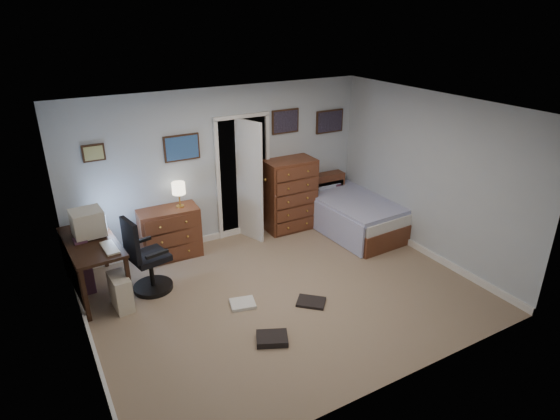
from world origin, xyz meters
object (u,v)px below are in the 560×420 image
(tall_dresser, at_px, (290,195))
(bed, at_px, (350,213))
(computer_desk, at_px, (85,255))
(office_chair, at_px, (146,263))
(low_dresser, at_px, (170,233))

(tall_dresser, bearing_deg, bed, -31.64)
(computer_desk, height_order, office_chair, office_chair)
(office_chair, xyz_separation_m, bed, (3.58, 0.21, -0.12))
(low_dresser, height_order, tall_dresser, tall_dresser)
(computer_desk, height_order, tall_dresser, tall_dresser)
(computer_desk, relative_size, office_chair, 1.24)
(low_dresser, height_order, bed, low_dresser)
(computer_desk, distance_m, low_dresser, 1.37)
(computer_desk, bearing_deg, bed, -5.44)
(tall_dresser, distance_m, bed, 1.09)
(office_chair, xyz_separation_m, low_dresser, (0.58, 0.80, -0.03))
(bed, bearing_deg, computer_desk, 175.86)
(tall_dresser, bearing_deg, low_dresser, -179.38)
(tall_dresser, xyz_separation_m, bed, (0.88, -0.57, -0.32))
(office_chair, height_order, low_dresser, office_chair)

